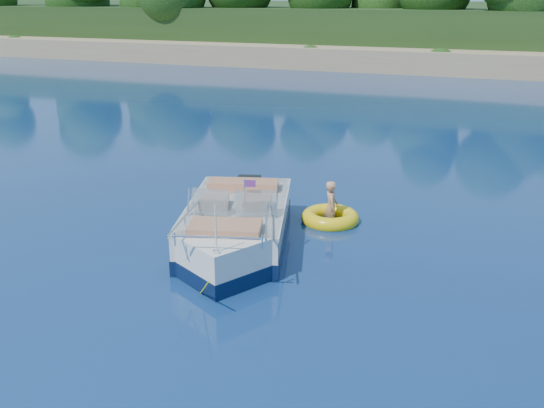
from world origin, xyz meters
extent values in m
plane|color=#0A1C4A|center=(0.00, 0.00, 0.00)|extent=(160.00, 160.00, 0.00)
cube|color=#937555|center=(0.00, 38.00, 0.50)|extent=(170.00, 8.00, 2.00)
cube|color=#1C3214|center=(0.00, 65.00, 1.00)|extent=(170.00, 56.00, 6.00)
cylinder|color=#312210|center=(-18.00, 40.50, 3.10)|extent=(0.44, 0.44, 3.20)
cylinder|color=#312210|center=(0.00, 42.00, 3.30)|extent=(0.44, 0.44, 3.60)
cube|color=silver|center=(0.54, 4.29, 0.31)|extent=(3.04, 4.25, 1.06)
cube|color=silver|center=(1.05, 2.55, 0.31)|extent=(1.94, 1.94, 1.06)
cube|color=#0A1636|center=(0.54, 4.29, 0.16)|extent=(3.08, 4.30, 0.30)
cube|color=#0A1636|center=(1.05, 2.55, 0.16)|extent=(1.98, 1.98, 0.30)
cube|color=#A77958|center=(0.45, 4.58, 0.61)|extent=(2.32, 3.03, 0.10)
cube|color=silver|center=(0.54, 4.29, 0.81)|extent=(3.08, 4.26, 0.06)
cube|color=black|center=(-0.06, 6.30, 0.35)|extent=(0.64, 0.50, 0.91)
cube|color=#8C9EA5|center=(0.30, 3.48, 1.11)|extent=(0.82, 0.38, 0.49)
cube|color=#8C9EA5|center=(1.18, 3.74, 1.11)|extent=(0.83, 0.57, 0.49)
cube|color=#B27252|center=(0.17, 3.91, 0.84)|extent=(0.69, 0.69, 0.41)
cube|color=#B27252|center=(1.05, 4.17, 0.84)|extent=(0.69, 0.69, 0.41)
cube|color=#B27252|center=(0.25, 5.26, 0.84)|extent=(1.68, 0.99, 0.39)
cube|color=#B27252|center=(1.00, 2.73, 0.82)|extent=(1.50, 1.11, 0.34)
cylinder|color=silver|center=(1.27, 1.81, 1.27)|extent=(0.04, 0.04, 0.86)
cube|color=red|center=(1.09, 3.71, 1.51)|extent=(0.22, 0.08, 0.14)
cube|color=silver|center=(1.29, 1.76, 0.87)|extent=(0.11, 0.09, 0.05)
cylinder|color=yellow|center=(1.24, 1.38, 0.35)|extent=(0.67, 0.89, 0.78)
torus|color=yellow|center=(2.08, 6.09, 0.09)|extent=(1.47, 1.47, 0.36)
torus|color=red|center=(2.08, 6.09, 0.11)|extent=(1.21, 1.21, 0.12)
imported|color=tan|center=(2.08, 6.16, 0.00)|extent=(0.57, 0.77, 1.39)
camera|label=1|loc=(5.67, -6.77, 5.05)|focal=40.00mm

